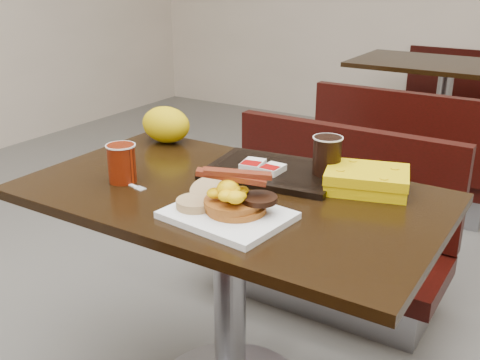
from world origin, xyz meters
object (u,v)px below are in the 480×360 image
Objects in this scene: bench_far_n at (463,101)px; clamshell at (367,180)px; table_near at (230,302)px; platter at (228,215)px; table_far at (441,119)px; hashbrown_sleeve_right at (272,169)px; paper_bag at (166,125)px; bench_far_s at (410,148)px; coffee_cup_far at (327,156)px; pancake_stack at (236,205)px; tray at (274,171)px; fork at (127,184)px; knife at (270,217)px; hashbrown_sleeve_left at (253,165)px; bench_near_n at (323,224)px; coffee_cup_near at (122,163)px.

bench_far_n is 3.13m from clamshell.
platter reaches higher than table_near.
table_far is 0.70m from bench_far_n.
paper_bag is (-0.51, 0.12, 0.04)m from hashbrown_sleeve_right.
table_near is at bearing -107.98° from hashbrown_sleeve_right.
coffee_cup_far is (0.20, -1.67, 0.47)m from bench_far_s.
pancake_stack is 0.34m from tray.
fork is at bearing 176.56° from pancake_stack.
paper_bag is (-0.78, 0.06, 0.03)m from clamshell.
table_far is 2.73m from knife.
knife reaches higher than table_near.
table_near is 7.70× the size of pancake_stack.
platter is at bearing -87.85° from tray.
hashbrown_sleeve_left is at bearing -90.30° from table_far.
bench_far_n is 2.49× the size of tray.
table_near is 7.82× the size of knife.
bench_near_n is at bearing 78.26° from hashbrown_sleeve_left.
bench_far_s is at bearing 84.45° from tray.
fork is (-0.28, -0.12, 0.38)m from table_near.
tray is (0.04, 0.19, 0.38)m from table_near.
bench_near_n is 1.00× the size of bench_far_s.
hashbrown_sleeve_left reaches higher than bench_far_s.
table_far is at bearing 79.30° from hashbrown_sleeve_left.
platter is 0.33m from hashbrown_sleeve_left.
bench_near_n is 0.95m from fork.
bench_far_s is at bearing 99.11° from platter.
coffee_cup_far reaches higher than hashbrown_sleeve_left.
platter is at bearing -87.23° from bench_far_s.
coffee_cup_far reaches higher than coffee_cup_near.
fork reaches higher than table_far.
table_far is 4.02× the size of platter.
bench_near_n is at bearing 43.23° from paper_bag.
paper_bag reaches higher than coffee_cup_near.
coffee_cup_near is (-0.31, -2.71, 0.43)m from table_far.
tray is (0.04, -2.41, 0.38)m from table_far.
coffee_cup_near is 0.75× the size of knife.
pancake_stack is at bearing -77.17° from hashbrown_sleeve_left.
hashbrown_sleeve_left is (-0.13, 0.29, -0.00)m from pancake_stack.
table_far is 1.20× the size of bench_far_n.
table_far is at bearing 79.00° from paper_bag.
table_near reaches higher than bench_near_n.
coffee_cup_far reaches higher than table_near.
coffee_cup_far is 0.50× the size of clamshell.
table_near is 14.31× the size of hashbrown_sleeve_left.
coffee_cup_far is (0.01, 0.32, 0.07)m from knife.
bench_far_s and bench_far_n have the same top height.
bench_far_s is at bearing 84.77° from clamshell.
hashbrown_sleeve_left is at bearing -15.45° from paper_bag.
hashbrown_sleeve_left is 0.36× the size of clamshell.
tray is at bearing 168.96° from clamshell.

